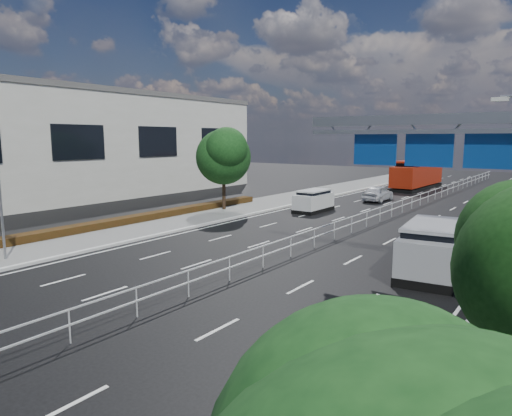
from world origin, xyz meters
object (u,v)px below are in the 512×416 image
Objects in this scene: overhead_gantry at (447,143)px; red_bus at (417,174)px; parked_car_teal at (488,254)px; parked_car_dark at (502,226)px; silver_minivan at (433,249)px; near_car_dark at (413,178)px; white_minivan at (314,201)px; near_car_silver at (378,193)px.

overhead_gantry is 35.89m from red_bus.
parked_car_dark is at bearing 87.00° from parked_car_teal.
overhead_gantry is 4.52m from silver_minivan.
near_car_dark is (-13.37, 39.98, -4.90)m from overhead_gantry.
white_minivan is at bearing 129.25° from silver_minivan.
overhead_gantry is 10.82m from parked_car_dark.
red_bus reaches higher than near_car_dark.
overhead_gantry is 42.44m from near_car_dark.
white_minivan is 14.00m from parked_car_dark.
parked_car_teal is 0.97× the size of parked_car_dark.
silver_minivan is 1.10× the size of parked_car_teal.
near_car_dark is at bearing 91.42° from white_minivan.
red_bus reaches higher than parked_car_teal.
parked_car_teal is 7.68m from parked_car_dark.
silver_minivan is 2.81m from parked_car_teal.
near_car_silver is 0.78× the size of silver_minivan.
overhead_gantry is 18.06m from white_minivan.
overhead_gantry reaches higher than parked_car_teal.
near_car_dark reaches higher than parked_car_teal.
near_car_silver is 0.83× the size of parked_car_dark.
near_car_silver is 0.86× the size of parked_car_teal.
silver_minivan is at bearing 116.97° from near_car_silver.
near_car_silver is 23.64m from silver_minivan.
overhead_gantry reaches higher than near_car_silver.
parked_car_dark is at bearing -9.47° from white_minivan.
red_bus is 2.60× the size of near_car_dark.
near_car_silver is at bearing 110.03° from silver_minivan.
overhead_gantry is 2.38× the size of near_car_dark.
red_bus is at bearing 105.25° from parked_car_teal.
white_minivan is 28.06m from near_car_dark.
overhead_gantry is at bearing -135.12° from parked_car_teal.
silver_minivan reaches higher than near_car_dark.
red_bus is (1.57, 21.97, 0.88)m from white_minivan.
near_car_silver is at bearing 139.02° from parked_car_dark.
white_minivan reaches higher than parked_car_teal.
parked_car_teal is at bearing -84.02° from parked_car_dark.
silver_minivan reaches higher than white_minivan.
white_minivan reaches higher than near_car_dark.
red_bus is 12.98m from near_car_silver.
near_car_silver is at bearing 117.35° from overhead_gantry.
silver_minivan reaches higher than parked_car_teal.
near_car_silver reaches higher than parked_car_teal.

